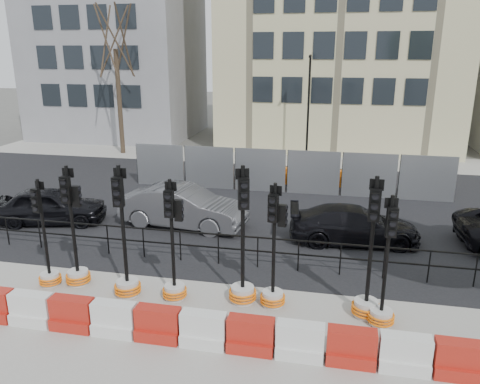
% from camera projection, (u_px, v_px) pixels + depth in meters
% --- Properties ---
extents(ground, '(120.00, 120.00, 0.00)m').
position_uv_depth(ground, '(250.00, 287.00, 12.85)').
color(ground, '#51514C').
rests_on(ground, ground).
extents(sidewalk_near, '(40.00, 6.00, 0.02)m').
position_uv_depth(sidewalk_near, '(225.00, 353.00, 10.04)').
color(sidewalk_near, gray).
rests_on(sidewalk_near, ground).
extents(road, '(40.00, 14.00, 0.03)m').
position_uv_depth(road, '(281.00, 206.00, 19.41)').
color(road, black).
rests_on(road, ground).
extents(sidewalk_far, '(40.00, 4.00, 0.02)m').
position_uv_depth(sidewalk_far, '(299.00, 159.00, 27.84)').
color(sidewalk_far, gray).
rests_on(sidewalk_far, ground).
extents(building_grey, '(11.00, 9.06, 14.00)m').
position_uv_depth(building_grey, '(117.00, 39.00, 34.10)').
color(building_grey, gray).
rests_on(building_grey, ground).
extents(building_cream, '(15.00, 10.06, 18.00)m').
position_uv_depth(building_cream, '(342.00, 6.00, 30.44)').
color(building_cream, beige).
rests_on(building_cream, ground).
extents(kerb_railing, '(18.00, 0.04, 1.00)m').
position_uv_depth(kerb_railing, '(258.00, 247.00, 13.78)').
color(kerb_railing, black).
rests_on(kerb_railing, ground).
extents(heras_fencing, '(14.33, 1.72, 2.00)m').
position_uv_depth(heras_fencing, '(278.00, 173.00, 21.84)').
color(heras_fencing, gray).
rests_on(heras_fencing, ground).
extents(lamp_post_far, '(0.12, 0.56, 6.00)m').
position_uv_depth(lamp_post_far, '(308.00, 107.00, 25.85)').
color(lamp_post_far, black).
rests_on(lamp_post_far, ground).
extents(tree_bare_far, '(2.00, 2.00, 9.00)m').
position_uv_depth(tree_bare_far, '(115.00, 42.00, 27.55)').
color(tree_bare_far, '#473828').
rests_on(tree_bare_far, ground).
extents(barrier_row, '(12.55, 0.50, 0.80)m').
position_uv_depth(barrier_row, '(227.00, 333.00, 10.12)').
color(barrier_row, red).
rests_on(barrier_row, ground).
extents(traffic_signal_a, '(0.60, 0.60, 3.05)m').
position_uv_depth(traffic_signal_a, '(48.00, 265.00, 12.76)').
color(traffic_signal_a, '#BABAB5').
rests_on(traffic_signal_a, ground).
extents(traffic_signal_b, '(0.67, 0.67, 3.40)m').
position_uv_depth(traffic_signal_b, '(76.00, 258.00, 12.76)').
color(traffic_signal_b, '#BABAB5').
rests_on(traffic_signal_b, ground).
extents(traffic_signal_c, '(0.70, 0.70, 3.56)m').
position_uv_depth(traffic_signal_c, '(126.00, 270.00, 12.20)').
color(traffic_signal_c, '#BABAB5').
rests_on(traffic_signal_c, ground).
extents(traffic_signal_d, '(0.64, 0.64, 3.25)m').
position_uv_depth(traffic_signal_d, '(174.00, 272.00, 12.01)').
color(traffic_signal_d, '#BABAB5').
rests_on(traffic_signal_d, ground).
extents(traffic_signal_e, '(0.71, 0.71, 3.63)m').
position_uv_depth(traffic_signal_e, '(243.00, 276.00, 11.87)').
color(traffic_signal_e, '#BABAB5').
rests_on(traffic_signal_e, ground).
extents(traffic_signal_f, '(0.64, 0.64, 3.25)m').
position_uv_depth(traffic_signal_f, '(273.00, 278.00, 11.69)').
color(traffic_signal_f, '#BABAB5').
rests_on(traffic_signal_f, ground).
extents(traffic_signal_g, '(0.70, 0.70, 3.55)m').
position_uv_depth(traffic_signal_g, '(367.00, 290.00, 11.22)').
color(traffic_signal_g, '#BABAB5').
rests_on(traffic_signal_g, ground).
extents(traffic_signal_h, '(0.63, 0.63, 3.22)m').
position_uv_depth(traffic_signal_h, '(383.00, 300.00, 10.90)').
color(traffic_signal_h, '#BABAB5').
rests_on(traffic_signal_h, ground).
extents(car_a, '(3.47, 4.76, 1.37)m').
position_uv_depth(car_a, '(50.00, 206.00, 17.42)').
color(car_a, black).
rests_on(car_a, ground).
extents(car_b, '(2.58, 4.95, 1.52)m').
position_uv_depth(car_b, '(183.00, 207.00, 17.06)').
color(car_b, '#47474C').
rests_on(car_b, ground).
extents(car_c, '(2.60, 4.65, 1.25)m').
position_uv_depth(car_c, '(354.00, 225.00, 15.66)').
color(car_c, black).
rests_on(car_c, ground).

